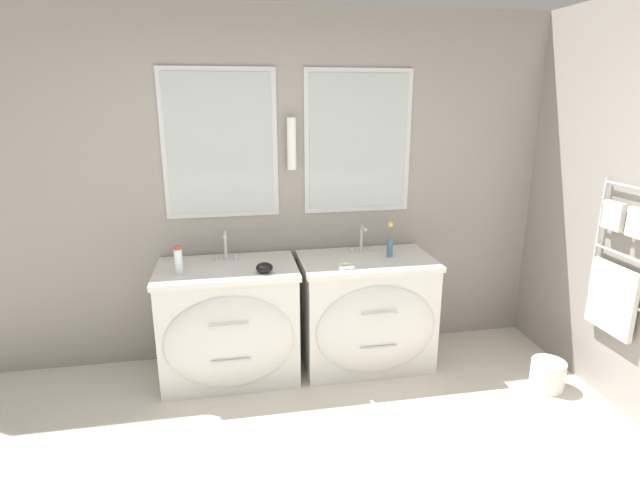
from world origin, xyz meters
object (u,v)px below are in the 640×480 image
toiletry_bottle (179,261)px  flower_vase (390,243)px  vanity_right (367,312)px  waste_bin (548,374)px  vanity_left (229,323)px  amenity_bowl (264,268)px

toiletry_bottle → flower_vase: bearing=4.3°
vanity_right → flower_vase: bearing=15.9°
flower_vase → toiletry_bottle: bearing=-175.7°
vanity_right → waste_bin: vanity_right is taller
vanity_right → waste_bin: (1.16, -0.56, -0.32)m
toiletry_bottle → waste_bin: bearing=-11.4°
vanity_left → toiletry_bottle: (-0.31, -0.06, 0.51)m
vanity_left → toiletry_bottle: toiletry_bottle is taller
vanity_left → vanity_right: 1.01m
toiletry_bottle → amenity_bowl: toiletry_bottle is taller
amenity_bowl → vanity_left: bearing=152.6°
vanity_left → vanity_right: same height
vanity_right → vanity_left: bearing=180.0°
vanity_right → toiletry_bottle: (-1.32, -0.06, 0.51)m
amenity_bowl → flower_vase: bearing=10.9°
toiletry_bottle → flower_vase: size_ratio=0.74×
amenity_bowl → flower_vase: flower_vase is taller
toiletry_bottle → amenity_bowl: bearing=-7.1°
amenity_bowl → waste_bin: size_ratio=0.50×
toiletry_bottle → flower_vase: 1.50m
amenity_bowl → waste_bin: (1.92, -0.43, -0.76)m
vanity_left → amenity_bowl: bearing=-27.4°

